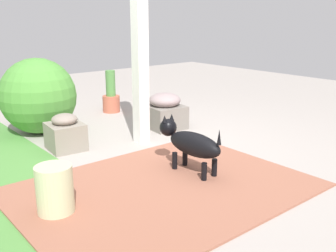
# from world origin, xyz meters

# --- Properties ---
(ground_plane) EXTENTS (12.00, 12.00, 0.00)m
(ground_plane) POSITION_xyz_m (0.00, 0.00, 0.00)
(ground_plane) COLOR #A49B93
(brick_path) EXTENTS (1.80, 2.40, 0.02)m
(brick_path) POSITION_xyz_m (-0.78, 0.62, 0.01)
(brick_path) COLOR #9A5D48
(brick_path) RESTS_ON ground
(porch_pillar) EXTENTS (0.14, 0.14, 2.57)m
(porch_pillar) POSITION_xyz_m (0.40, 0.00, 1.29)
(porch_pillar) COLOR white
(porch_pillar) RESTS_ON ground
(stone_planter_nearest) EXTENTS (0.52, 0.49, 0.46)m
(stone_planter_nearest) POSITION_xyz_m (0.69, -0.59, 0.22)
(stone_planter_nearest) COLOR gray
(stone_planter_nearest) RESTS_ON ground
(stone_planter_mid) EXTENTS (0.42, 0.40, 0.40)m
(stone_planter_mid) POSITION_xyz_m (0.71, 0.79, 0.18)
(stone_planter_mid) COLOR gray
(stone_planter_mid) RESTS_ON ground
(round_shrub) EXTENTS (0.93, 0.93, 0.93)m
(round_shrub) POSITION_xyz_m (1.52, 0.75, 0.47)
(round_shrub) COLOR #4C8F38
(round_shrub) RESTS_ON ground
(terracotta_pot_tall) EXTENTS (0.26, 0.26, 0.63)m
(terracotta_pot_tall) POSITION_xyz_m (1.89, -0.52, 0.22)
(terracotta_pot_tall) COLOR #B75C44
(terracotta_pot_tall) RESTS_ON ground
(dog) EXTENTS (0.74, 0.24, 0.51)m
(dog) POSITION_xyz_m (-0.64, 0.19, 0.29)
(dog) COLOR black
(dog) RESTS_ON ground
(ceramic_urn) EXTENTS (0.27, 0.27, 0.38)m
(ceramic_urn) POSITION_xyz_m (-0.60, 1.50, 0.19)
(ceramic_urn) COLOR beige
(ceramic_urn) RESTS_ON ground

